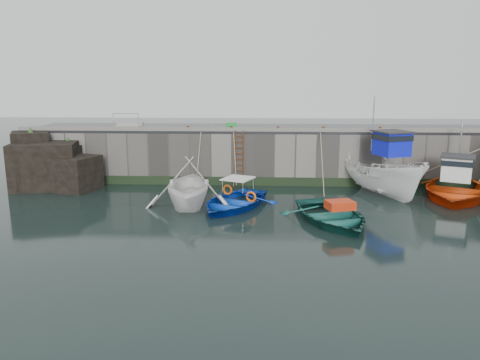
{
  "coord_description": "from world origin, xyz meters",
  "views": [
    {
      "loc": [
        -0.66,
        -16.7,
        6.02
      ],
      "look_at": [
        -1.77,
        5.86,
        1.2
      ],
      "focal_mm": 35.0,
      "sensor_mm": 36.0,
      "label": 1
    }
  ],
  "objects_px": {
    "boat_near_blue": "(233,207)",
    "bollard_b": "(231,128)",
    "bollard_c": "(278,129)",
    "bollard_a": "(188,128)",
    "boat_far_orange": "(455,189)",
    "ladder": "(239,159)",
    "boat_near_navy": "(331,221)",
    "bollard_e": "(380,129)",
    "fish_crate": "(231,125)",
    "boat_far_white": "(383,174)",
    "bollard_d": "(323,129)",
    "boat_near_white": "(189,205)"
  },
  "relations": [
    {
      "from": "boat_far_white",
      "to": "bollard_e",
      "type": "relative_size",
      "value": 25.1
    },
    {
      "from": "ladder",
      "to": "bollard_c",
      "type": "distance_m",
      "value": 2.81
    },
    {
      "from": "boat_near_white",
      "to": "bollard_e",
      "type": "height_order",
      "value": "bollard_e"
    },
    {
      "from": "boat_near_white",
      "to": "bollard_c",
      "type": "relative_size",
      "value": 18.32
    },
    {
      "from": "boat_near_blue",
      "to": "bollard_a",
      "type": "bearing_deg",
      "value": 143.76
    },
    {
      "from": "boat_far_orange",
      "to": "ladder",
      "type": "bearing_deg",
      "value": -166.37
    },
    {
      "from": "ladder",
      "to": "boat_near_white",
      "type": "distance_m",
      "value": 5.28
    },
    {
      "from": "ladder",
      "to": "boat_near_navy",
      "type": "relative_size",
      "value": 0.61
    },
    {
      "from": "boat_far_white",
      "to": "boat_far_orange",
      "type": "distance_m",
      "value": 3.74
    },
    {
      "from": "boat_far_white",
      "to": "bollard_d",
      "type": "relative_size",
      "value": 25.1
    },
    {
      "from": "boat_near_blue",
      "to": "bollard_b",
      "type": "distance_m",
      "value": 6.04
    },
    {
      "from": "boat_near_navy",
      "to": "bollard_a",
      "type": "height_order",
      "value": "bollard_a"
    },
    {
      "from": "boat_near_blue",
      "to": "boat_near_navy",
      "type": "xyz_separation_m",
      "value": [
        4.4,
        -2.21,
        0.0
      ]
    },
    {
      "from": "boat_near_navy",
      "to": "fish_crate",
      "type": "xyz_separation_m",
      "value": [
        -4.96,
        9.27,
        3.31
      ]
    },
    {
      "from": "boat_near_blue",
      "to": "ladder",
      "type": "bearing_deg",
      "value": 112.76
    },
    {
      "from": "boat_near_blue",
      "to": "boat_near_navy",
      "type": "distance_m",
      "value": 4.92
    },
    {
      "from": "boat_far_orange",
      "to": "bollard_a",
      "type": "bearing_deg",
      "value": -165.5
    },
    {
      "from": "boat_near_white",
      "to": "boat_near_blue",
      "type": "distance_m",
      "value": 2.21
    },
    {
      "from": "bollard_b",
      "to": "boat_near_white",
      "type": "bearing_deg",
      "value": -109.96
    },
    {
      "from": "ladder",
      "to": "fish_crate",
      "type": "bearing_deg",
      "value": 104.73
    },
    {
      "from": "bollard_b",
      "to": "bollard_c",
      "type": "xyz_separation_m",
      "value": [
        2.7,
        0.0,
        0.0
      ]
    },
    {
      "from": "ladder",
      "to": "boat_near_white",
      "type": "bearing_deg",
      "value": -116.63
    },
    {
      "from": "fish_crate",
      "to": "bollard_c",
      "type": "bearing_deg",
      "value": -43.25
    },
    {
      "from": "fish_crate",
      "to": "bollard_a",
      "type": "relative_size",
      "value": 2.4
    },
    {
      "from": "boat_near_white",
      "to": "bollard_a",
      "type": "xyz_separation_m",
      "value": [
        -0.74,
        4.83,
        3.3
      ]
    },
    {
      "from": "boat_near_blue",
      "to": "boat_far_orange",
      "type": "relative_size",
      "value": 0.63
    },
    {
      "from": "ladder",
      "to": "bollard_d",
      "type": "xyz_separation_m",
      "value": [
        4.8,
        0.34,
        1.71
      ]
    },
    {
      "from": "fish_crate",
      "to": "bollard_e",
      "type": "height_order",
      "value": "fish_crate"
    },
    {
      "from": "boat_near_blue",
      "to": "bollard_b",
      "type": "height_order",
      "value": "bollard_b"
    },
    {
      "from": "boat_far_white",
      "to": "boat_far_orange",
      "type": "height_order",
      "value": "boat_far_white"
    },
    {
      "from": "boat_near_white",
      "to": "boat_far_white",
      "type": "xyz_separation_m",
      "value": [
        10.09,
        2.87,
        1.07
      ]
    },
    {
      "from": "boat_far_orange",
      "to": "boat_near_blue",
      "type": "bearing_deg",
      "value": -143.31
    },
    {
      "from": "fish_crate",
      "to": "bollard_b",
      "type": "relative_size",
      "value": 2.4
    },
    {
      "from": "ladder",
      "to": "bollard_e",
      "type": "height_order",
      "value": "bollard_e"
    },
    {
      "from": "boat_near_blue",
      "to": "fish_crate",
      "type": "distance_m",
      "value": 7.82
    },
    {
      "from": "fish_crate",
      "to": "ladder",
      "type": "bearing_deg",
      "value": -82.86
    },
    {
      "from": "boat_far_white",
      "to": "bollard_b",
      "type": "bearing_deg",
      "value": 146.25
    },
    {
      "from": "bollard_c",
      "to": "bollard_e",
      "type": "distance_m",
      "value": 5.8
    },
    {
      "from": "bollard_d",
      "to": "boat_far_orange",
      "type": "bearing_deg",
      "value": -20.46
    },
    {
      "from": "bollard_b",
      "to": "bollard_c",
      "type": "distance_m",
      "value": 2.7
    },
    {
      "from": "fish_crate",
      "to": "bollard_d",
      "type": "distance_m",
      "value": 5.79
    },
    {
      "from": "boat_near_white",
      "to": "bollard_d",
      "type": "relative_size",
      "value": 18.32
    },
    {
      "from": "bollard_a",
      "to": "bollard_b",
      "type": "bearing_deg",
      "value": 0.0
    },
    {
      "from": "bollard_c",
      "to": "boat_far_white",
      "type": "bearing_deg",
      "value": -19.19
    },
    {
      "from": "bollard_b",
      "to": "bollard_e",
      "type": "height_order",
      "value": "same"
    },
    {
      "from": "boat_far_white",
      "to": "boat_far_orange",
      "type": "xyz_separation_m",
      "value": [
        3.65,
        -0.53,
        -0.63
      ]
    },
    {
      "from": "bollard_a",
      "to": "bollard_b",
      "type": "relative_size",
      "value": 1.0
    },
    {
      "from": "boat_near_blue",
      "to": "boat_far_orange",
      "type": "bearing_deg",
      "value": 35.86
    },
    {
      "from": "boat_far_orange",
      "to": "bollard_c",
      "type": "xyz_separation_m",
      "value": [
        -9.28,
        2.49,
        2.86
      ]
    },
    {
      "from": "boat_far_white",
      "to": "fish_crate",
      "type": "distance_m",
      "value": 9.61
    }
  ]
}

